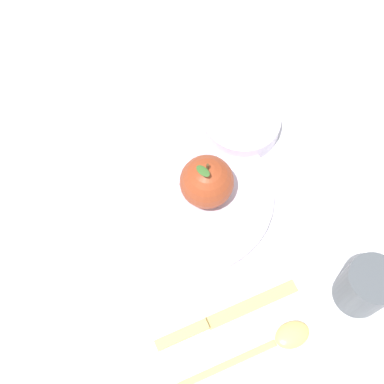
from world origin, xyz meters
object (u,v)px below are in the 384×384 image
Objects in this scene: spoon at (277,342)px; cup at (366,286)px; apple at (207,182)px; knife at (215,321)px; dinner_plate at (192,195)px; side_bowl at (242,123)px.

cup is at bearing 158.06° from spoon.
apple reaches higher than knife.
spoon is at bearing -21.94° from cup.
apple is (-0.01, 0.02, 0.05)m from dinner_plate.
cup is at bearing 139.33° from knife.
cup reaches higher than side_bowl.
cup is 0.42× the size of knife.
cup reaches higher than dinner_plate.
side_bowl reaches higher than dinner_plate.
cup is (-0.03, 0.27, 0.03)m from dinner_plate.
apple is 0.23m from spoon.
knife is (0.12, 0.14, -0.01)m from dinner_plate.
knife is at bearing 41.67° from apple.
dinner_plate is 0.14m from side_bowl.
apple is 0.14m from side_bowl.
dinner_plate is 1.27× the size of knife.
cup is 0.14m from spoon.
spoon is at bearing 44.46° from side_bowl.
spoon is at bearing 62.08° from apple.
side_bowl is at bearing -150.27° from knife.
apple reaches higher than spoon.
spoon reaches higher than knife.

